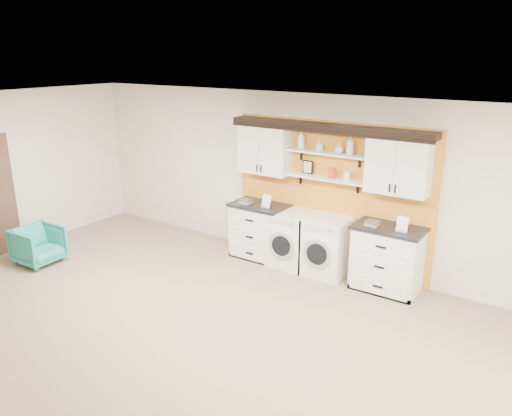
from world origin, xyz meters
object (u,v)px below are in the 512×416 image
Objects in this scene: base_cabinet_right at (387,259)px; armchair at (38,245)px; base_cabinet_left at (260,231)px; dryer at (327,246)px; washer at (292,239)px.

base_cabinet_right is 5.68m from armchair.
base_cabinet_right is at bearing -0.00° from base_cabinet_left.
dryer is at bearing -179.80° from base_cabinet_right.
dryer is at bearing -0.00° from washer.
base_cabinet_left is at bearing 179.70° from washer.
armchair is at bearing -151.32° from dryer.
washer is at bearing -59.45° from armchair.
base_cabinet_right reaches higher than base_cabinet_left.
washer is 1.34× the size of armchair.
base_cabinet_left is 1.05× the size of washer.
armchair is (-3.57, -2.30, -0.15)m from washer.
base_cabinet_left reaches higher than dryer.
base_cabinet_right reaches higher than washer.
dryer reaches higher than washer.
armchair is at bearing -156.04° from base_cabinet_right.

